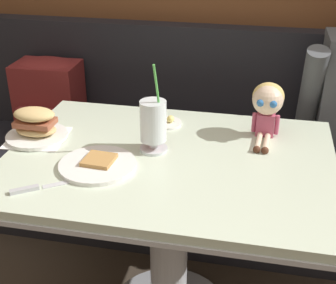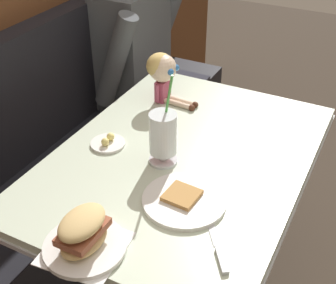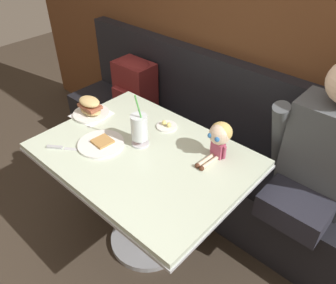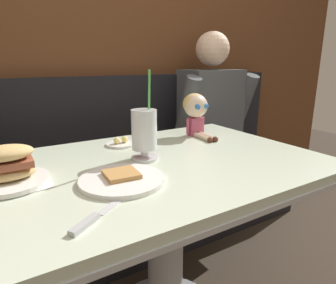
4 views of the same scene
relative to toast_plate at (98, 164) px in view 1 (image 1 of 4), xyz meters
The scene contains 9 objects.
booth_bench 0.88m from the toast_plate, 73.96° to the left, with size 2.60×0.48×1.00m.
diner_table 0.31m from the toast_plate, 27.07° to the left, with size 1.11×0.81×0.74m.
toast_plate is the anchor object (origin of this frame).
milkshake_glass 0.23m from the toast_plate, 44.43° to the left, with size 0.10×0.10×0.31m.
sandwich_plate 0.32m from the toast_plate, 151.99° to the left, with size 0.22×0.22×0.12m.
butter_saucer 0.39m from the toast_plate, 67.84° to the left, with size 0.12×0.12×0.04m.
butter_knife 0.21m from the toast_plate, 129.38° to the right, with size 0.20×0.15×0.01m.
seated_doll 0.63m from the toast_plate, 33.38° to the left, with size 0.12×0.22×0.20m.
backpack 0.88m from the toast_plate, 125.29° to the left, with size 0.30×0.25×0.41m.
Camera 1 is at (0.28, -1.18, 1.51)m, focal length 50.59 mm.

